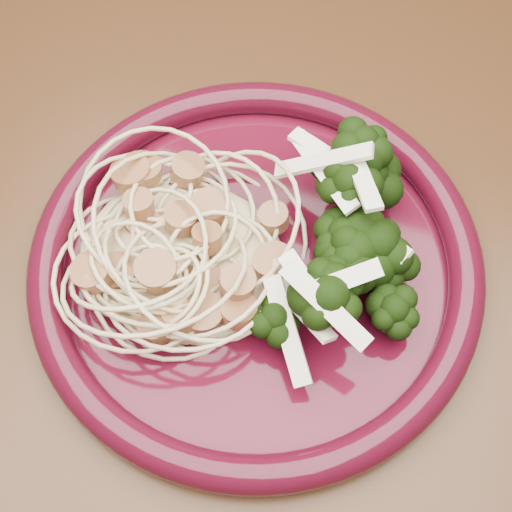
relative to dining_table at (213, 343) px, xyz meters
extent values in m
plane|color=brown|center=(0.00, 0.00, -0.65)|extent=(3.50, 3.50, 0.00)
cube|color=#472814|center=(0.00, 0.00, 0.08)|extent=(1.20, 0.80, 0.04)
cylinder|color=#430918|center=(0.03, 0.03, 0.10)|extent=(0.38, 0.38, 0.01)
torus|color=#430616|center=(0.03, 0.03, 0.11)|extent=(0.38, 0.38, 0.02)
ellipsoid|color=beige|center=(-0.02, 0.01, 0.12)|extent=(0.17, 0.16, 0.03)
ellipsoid|color=black|center=(0.09, 0.05, 0.13)|extent=(0.14, 0.18, 0.05)
camera|label=1|loc=(0.11, -0.18, 0.54)|focal=50.00mm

